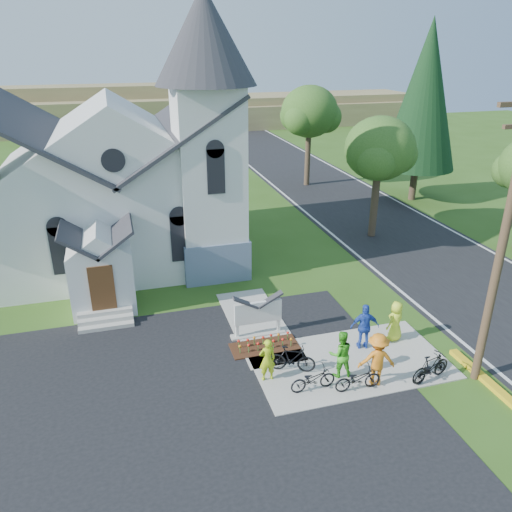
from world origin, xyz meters
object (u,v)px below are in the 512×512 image
object	(u,v)px
bike_3	(431,367)
cyclist_2	(365,327)
cyclist_1	(341,354)
bike_1	(292,359)
utility_pole	(507,232)
cyclist_3	(377,359)
bike_4	(430,370)
cyclist_4	(396,321)
cyclist_0	(267,360)
church_sign	(258,313)
bike_0	(313,379)
bike_2	(358,379)

from	to	relation	value
bike_3	cyclist_2	bearing A→B (deg)	14.90
cyclist_1	bike_1	size ratio (longest dim) A/B	1.04
utility_pole	cyclist_3	distance (m)	5.72
bike_3	cyclist_1	bearing A→B (deg)	55.99
cyclist_1	bike_4	world-z (taller)	cyclist_1
cyclist_3	cyclist_4	distance (m)	3.08
cyclist_0	cyclist_1	bearing A→B (deg)	169.27
bike_3	cyclist_4	xyz separation A→B (m)	(0.14, 2.61, 0.31)
bike_1	bike_4	size ratio (longest dim) A/B	1.10
church_sign	cyclist_4	world-z (taller)	church_sign
bike_0	bike_1	size ratio (longest dim) A/B	0.95
bike_4	bike_1	bearing A→B (deg)	52.21
cyclist_0	cyclist_2	xyz separation A→B (m)	(4.08, 0.85, 0.12)
utility_pole	bike_0	bearing A→B (deg)	171.13
cyclist_4	bike_4	bearing A→B (deg)	63.75
cyclist_2	bike_3	xyz separation A→B (m)	(1.29, -2.41, -0.41)
utility_pole	cyclist_1	bearing A→B (deg)	163.09
cyclist_1	bike_4	bearing A→B (deg)	167.23
cyclist_1	cyclist_4	xyz separation A→B (m)	(3.03, 1.52, -0.05)
church_sign	bike_2	bearing A→B (deg)	-62.00
cyclist_0	cyclist_1	distance (m)	2.53
cyclist_0	bike_0	world-z (taller)	cyclist_0
cyclist_4	utility_pole	bearing A→B (deg)	94.94
utility_pole	cyclist_0	distance (m)	8.61
church_sign	cyclist_1	world-z (taller)	cyclist_1
cyclist_0	cyclist_3	xyz separation A→B (m)	(3.46, -1.23, 0.17)
cyclist_1	bike_1	distance (m)	1.70
bike_3	utility_pole	bearing A→B (deg)	-113.36
cyclist_0	cyclist_4	bearing A→B (deg)	-169.25
bike_0	bike_4	world-z (taller)	bike_0
bike_4	bike_2	bearing A→B (deg)	69.67
bike_1	bike_3	distance (m)	4.75
utility_pole	bike_4	distance (m)	5.24
bike_0	bike_2	world-z (taller)	bike_2
cyclist_0	bike_0	size ratio (longest dim) A/B	1.00
church_sign	cyclist_0	distance (m)	2.89
cyclist_1	cyclist_2	bearing A→B (deg)	-132.51
cyclist_1	bike_2	xyz separation A→B (m)	(0.24, -0.89, -0.44)
cyclist_1	cyclist_2	distance (m)	2.07
bike_1	cyclist_3	size ratio (longest dim) A/B	0.87
bike_2	bike_3	distance (m)	2.65
bike_0	bike_1	bearing A→B (deg)	13.32
bike_0	cyclist_2	xyz separation A→B (m)	(2.79, 1.81, 0.50)
church_sign	bike_3	xyz separation A→B (m)	(4.87, -4.40, -0.47)
bike_4	cyclist_4	bearing A→B (deg)	-19.19
bike_0	cyclist_3	size ratio (longest dim) A/B	0.83
cyclist_0	bike_4	xyz separation A→B (m)	(5.37, -1.56, -0.39)
bike_0	church_sign	bearing A→B (deg)	9.36
bike_1	bike_4	distance (m)	4.74
cyclist_0	bike_1	xyz separation A→B (m)	(0.97, 0.20, -0.29)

